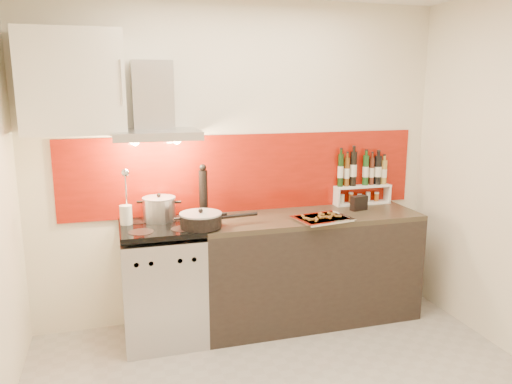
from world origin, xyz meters
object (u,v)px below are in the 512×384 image
object	(u,v)px
stock_pot	(159,209)
saute_pan	(202,220)
pepper_mill	(203,193)
counter	(309,267)
baking_tray	(322,218)
range_stove	(163,284)

from	to	relation	value
stock_pot	saute_pan	size ratio (longest dim) A/B	0.42
stock_pot	pepper_mill	distance (m)	0.36
counter	baking_tray	xyz separation A→B (m)	(0.03, -0.18, 0.47)
range_stove	pepper_mill	distance (m)	0.77
baking_tray	pepper_mill	bearing A→B (deg)	160.82
stock_pot	saute_pan	xyz separation A→B (m)	(0.28, -0.27, -0.04)
pepper_mill	baking_tray	distance (m)	0.95
range_stove	baking_tray	world-z (taller)	baking_tray
range_stove	saute_pan	world-z (taller)	saute_pan
baking_tray	range_stove	bearing A→B (deg)	171.66
counter	stock_pot	distance (m)	1.32
saute_pan	pepper_mill	world-z (taller)	pepper_mill
counter	pepper_mill	size ratio (longest dim) A/B	4.13
range_stove	counter	size ratio (longest dim) A/B	0.51
baking_tray	counter	bearing A→B (deg)	97.98
counter	baking_tray	world-z (taller)	baking_tray
stock_pot	saute_pan	bearing A→B (deg)	-44.39
range_stove	saute_pan	size ratio (longest dim) A/B	1.52
stock_pot	pepper_mill	world-z (taller)	pepper_mill
range_stove	baking_tray	distance (m)	1.33
range_stove	counter	world-z (taller)	range_stove
saute_pan	pepper_mill	distance (m)	0.31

